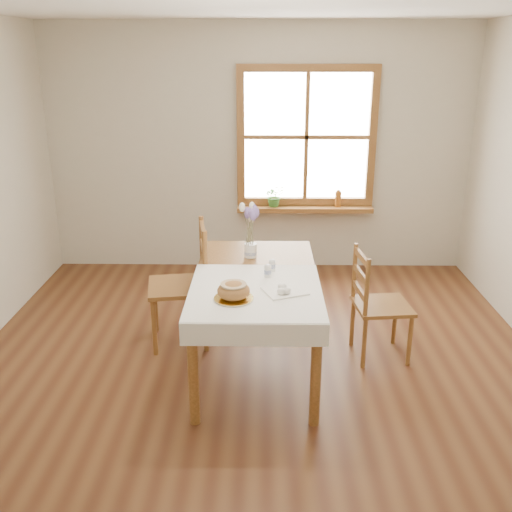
{
  "coord_description": "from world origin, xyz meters",
  "views": [
    {
      "loc": [
        0.05,
        -3.59,
        2.3
      ],
      "look_at": [
        0.0,
        0.3,
        0.9
      ],
      "focal_mm": 40.0,
      "sensor_mm": 36.0,
      "label": 1
    }
  ],
  "objects": [
    {
      "name": "bread_plate",
      "position": [
        -0.14,
        -0.16,
        0.77
      ],
      "size": [
        0.31,
        0.31,
        0.01
      ],
      "primitive_type": "cylinder",
      "rotation": [
        0.0,
        0.0,
        0.25
      ],
      "color": "white",
      "rests_on": "table_linen"
    },
    {
      "name": "potted_plant",
      "position": [
        0.17,
        2.4,
        0.81
      ],
      "size": [
        0.27,
        0.29,
        0.18
      ],
      "primitive_type": "imported",
      "rotation": [
        0.0,
        0.0,
        0.33
      ],
      "color": "#3A7B31",
      "rests_on": "window_sill"
    },
    {
      "name": "salt_shaker",
      "position": [
        0.09,
        0.24,
        0.81
      ],
      "size": [
        0.06,
        0.06,
        0.1
      ],
      "primitive_type": "cylinder",
      "rotation": [
        0.0,
        0.0,
        -0.05
      ],
      "color": "white",
      "rests_on": "table_linen"
    },
    {
      "name": "flower_vase",
      "position": [
        -0.05,
        0.67,
        0.8
      ],
      "size": [
        0.12,
        0.12,
        0.11
      ],
      "primitive_type": "cylinder",
      "rotation": [
        0.0,
        0.0,
        0.27
      ],
      "color": "white",
      "rests_on": "dining_table"
    },
    {
      "name": "bread_loaf",
      "position": [
        -0.14,
        -0.16,
        0.83
      ],
      "size": [
        0.22,
        0.22,
        0.12
      ],
      "primitive_type": "ellipsoid",
      "color": "#A16F39",
      "rests_on": "bread_plate"
    },
    {
      "name": "window_sill",
      "position": [
        0.5,
        2.4,
        0.69
      ],
      "size": [
        1.46,
        0.2,
        0.05
      ],
      "color": "#9C6230",
      "rests_on": "ground"
    },
    {
      "name": "dining_table",
      "position": [
        0.0,
        0.3,
        0.66
      ],
      "size": [
        0.9,
        1.6,
        0.75
      ],
      "color": "#9C6230",
      "rests_on": "ground"
    },
    {
      "name": "ground",
      "position": [
        0.0,
        0.0,
        0.0
      ],
      "size": [
        5.0,
        5.0,
        0.0
      ],
      "primitive_type": "plane",
      "color": "brown",
      "rests_on": "ground"
    },
    {
      "name": "chair_right",
      "position": [
        0.98,
        0.47,
        0.45
      ],
      "size": [
        0.48,
        0.46,
        0.89
      ],
      "primitive_type": null,
      "rotation": [
        0.0,
        0.0,
        1.68
      ],
      "color": "#9C6230",
      "rests_on": "ground"
    },
    {
      "name": "pepper_shaker",
      "position": [
        0.12,
        0.36,
        0.81
      ],
      "size": [
        0.06,
        0.06,
        0.09
      ],
      "primitive_type": "cylinder",
      "rotation": [
        0.0,
        0.0,
        -0.23
      ],
      "color": "white",
      "rests_on": "table_linen"
    },
    {
      "name": "egg_napkin",
      "position": [
        0.2,
        -0.03,
        0.77
      ],
      "size": [
        0.34,
        0.31,
        0.01
      ],
      "primitive_type": "cube",
      "rotation": [
        0.0,
        0.0,
        0.38
      ],
      "color": "white",
      "rests_on": "table_linen"
    },
    {
      "name": "room_walls",
      "position": [
        0.0,
        0.0,
        1.71
      ],
      "size": [
        4.6,
        5.1,
        2.65
      ],
      "color": "beige",
      "rests_on": "ground"
    },
    {
      "name": "lavender_bouquet",
      "position": [
        -0.05,
        0.67,
        1.02
      ],
      "size": [
        0.18,
        0.18,
        0.33
      ],
      "primitive_type": null,
      "color": "#745CA4",
      "rests_on": "flower_vase"
    },
    {
      "name": "eggs",
      "position": [
        0.2,
        -0.03,
        0.8
      ],
      "size": [
        0.26,
        0.25,
        0.05
      ],
      "primitive_type": null,
      "rotation": [
        0.0,
        0.0,
        0.38
      ],
      "color": "white",
      "rests_on": "egg_napkin"
    },
    {
      "name": "table_linen",
      "position": [
        0.0,
        -0.0,
        0.76
      ],
      "size": [
        0.91,
        0.99,
        0.01
      ],
      "primitive_type": "cube",
      "color": "white",
      "rests_on": "dining_table"
    },
    {
      "name": "window",
      "position": [
        0.5,
        2.47,
        1.45
      ],
      "size": [
        1.46,
        0.08,
        1.46
      ],
      "color": "#9C6230",
      "rests_on": "ground"
    },
    {
      "name": "amber_bottle",
      "position": [
        0.86,
        2.4,
        0.81
      ],
      "size": [
        0.08,
        0.08,
        0.19
      ],
      "primitive_type": "cylinder",
      "rotation": [
        0.0,
        0.0,
        0.34
      ],
      "color": "#A0591D",
      "rests_on": "window_sill"
    },
    {
      "name": "chair_left",
      "position": [
        -0.64,
        0.68,
        0.51
      ],
      "size": [
        0.57,
        0.55,
        1.02
      ],
      "primitive_type": null,
      "rotation": [
        0.0,
        0.0,
        -1.41
      ],
      "color": "#9C6230",
      "rests_on": "ground"
    }
  ]
}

